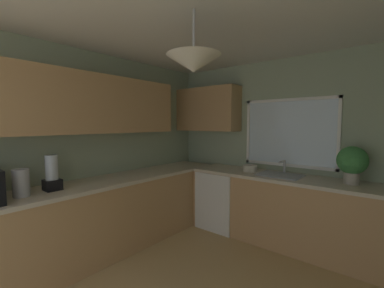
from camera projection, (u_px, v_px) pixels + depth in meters
room_shell at (192, 112)px, 2.59m from camera, size 3.55×4.03×2.53m
counter_run_left at (103, 217)px, 3.05m from camera, size 0.65×3.64×0.89m
counter_run_back at (286, 210)px, 3.29m from camera, size 2.64×0.65×0.89m
dishwasher at (223, 199)px, 3.87m from camera, size 0.60×0.60×0.85m
kettle at (21, 183)px, 2.35m from camera, size 0.14×0.14×0.26m
sink_assembly at (280, 175)px, 3.32m from camera, size 0.54×0.40×0.19m
potted_plant at (352, 162)px, 2.83m from camera, size 0.32×0.32×0.43m
bowl at (250, 168)px, 3.58m from camera, size 0.20×0.20×0.09m
blender_appliance at (52, 174)px, 2.57m from camera, size 0.15×0.15×0.36m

